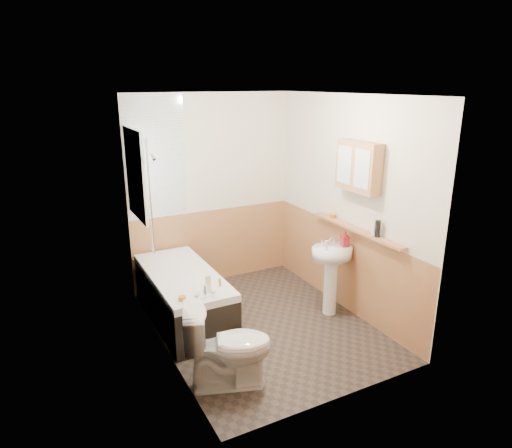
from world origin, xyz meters
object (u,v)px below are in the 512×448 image
Objects in this scene: pine_shelf at (356,229)px; toilet at (228,347)px; sink at (331,266)px; medicine_cabinet at (358,167)px; bathtub at (183,295)px.

toilet is at bearing -163.86° from pine_shelf.
medicine_cabinet is at bearing -29.72° from sink.
sink is at bearing 142.94° from pine_shelf.
pine_shelf is (1.77, -0.80, 0.75)m from bathtub.
sink is at bearing 139.69° from medicine_cabinet.
medicine_cabinet is at bearing -24.53° from bathtub.
medicine_cabinet reaches higher than pine_shelf.
sink is at bearing -47.84° from toilet.
sink is 0.65× the size of pine_shelf.
medicine_cabinet reaches higher than sink.
pine_shelf is at bearing -24.32° from bathtub.
pine_shelf is at bearing -10.13° from medicine_cabinet.
medicine_cabinet is (-0.03, 0.00, 0.71)m from pine_shelf.
pine_shelf reaches higher than sink.
toilet is 1.32× the size of medicine_cabinet.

